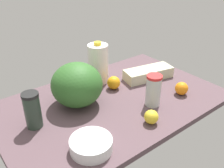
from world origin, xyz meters
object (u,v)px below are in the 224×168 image
shaker_bottle (33,110)px  tumbler_cup (153,90)px  lemon_loose (151,117)px  egg_carton (148,73)px  orange_near_front (114,83)px  mixing_bowl (91,145)px  orange_far_back (182,88)px  milk_jug (98,64)px  watermelon (77,85)px

shaker_bottle → tumbler_cup: (55.81, -20.71, -0.22)cm
lemon_loose → egg_carton: bearing=46.4°
tumbler_cup → orange_near_front: bearing=102.1°
shaker_bottle → orange_near_front: shaker_bottle is taller
shaker_bottle → orange_near_front: (50.30, 5.03, -4.96)cm
mixing_bowl → orange_far_back: 64.69cm
shaker_bottle → milk_jug: bearing=20.1°
watermelon → egg_carton: (50.02, -1.99, -8.08)cm
watermelon → orange_near_front: bearing=2.4°
egg_carton → tumbler_cup: (-19.84, -22.73, 5.29)cm
milk_jug → orange_far_back: 50.19cm
egg_carton → milk_jug: bearing=162.0°
shaker_bottle → orange_near_front: 50.79cm
orange_near_front → tumbler_cup: bearing=-77.9°
tumbler_cup → lemon_loose: (-11.93, -10.66, -5.18)cm
mixing_bowl → milk_jug: 60.21cm
shaker_bottle → orange_far_back: shaker_bottle is taller
orange_far_back → orange_near_front: bearing=132.5°
egg_carton → lemon_loose: bearing=-121.3°
watermelon → orange_near_front: watermelon is taller
mixing_bowl → shaker_bottle: bearing=112.1°
shaker_bottle → orange_near_front: size_ratio=2.29×
milk_jug → mixing_bowl: bearing=-128.2°
egg_carton → lemon_loose: (-31.77, -33.39, 0.11)cm
milk_jug → tumbler_cup: (7.22, -38.49, -3.35)cm
egg_carton → watermelon: bearing=-170.0°
orange_far_back → egg_carton: bearing=91.3°
shaker_bottle → lemon_loose: shaker_bottle is taller
egg_carton → orange_far_back: size_ratio=4.25×
tumbler_cup → orange_far_back: size_ratio=2.35×
shaker_bottle → orange_near_front: bearing=5.7°
milk_jug → orange_far_back: size_ratio=3.50×
orange_near_front → egg_carton: bearing=-6.8°
watermelon → orange_near_front: 25.82cm
mixing_bowl → tumbler_cup: tumbler_cup is taller
mixing_bowl → shaker_bottle: size_ratio=1.01×
tumbler_cup → orange_far_back: bearing=-7.2°
watermelon → lemon_loose: (18.25, -35.38, -7.98)cm
shaker_bottle → orange_far_back: bearing=-17.0°
mixing_bowl → orange_far_back: orange_far_back is taller
mixing_bowl → watermelon: bearing=67.2°
egg_carton → tumbler_cup: tumbler_cup is taller
watermelon → milk_jug: bearing=31.0°
watermelon → orange_far_back: 58.00cm
mixing_bowl → lemon_loose: lemon_loose is taller
mixing_bowl → orange_far_back: size_ratio=2.42×
tumbler_cup → mixing_bowl: bearing=-169.4°
watermelon → milk_jug: milk_jug is taller
milk_jug → lemon_loose: 50.11cm
orange_far_back → shaker_bottle: bearing=163.0°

